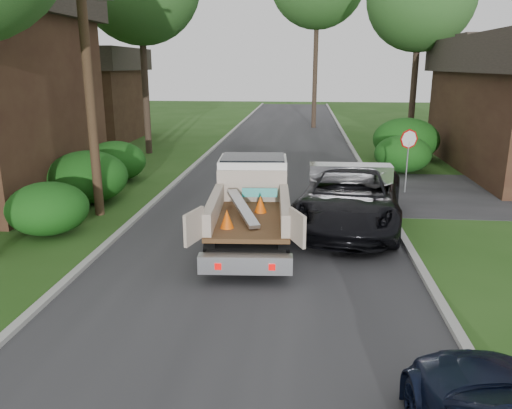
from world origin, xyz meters
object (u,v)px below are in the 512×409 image
Objects in this scene: black_pickup at (350,197)px; utility_pole at (86,53)px; stop_sign at (408,147)px; house_left_far at (80,93)px; flatbed_truck at (252,196)px.

utility_pole is at bearing -173.12° from black_pickup.
black_pickup is (-2.52, -4.35, -0.88)m from stop_sign.
stop_sign is at bearing 20.62° from utility_pole.
flatbed_truck is (13.25, -18.55, -1.89)m from house_left_far.
flatbed_truck is at bearing -54.47° from house_left_far.
house_left_far reaches higher than flatbed_truck.
black_pickup is at bearing 18.88° from flatbed_truck.
flatbed_truck is at bearing -16.36° from utility_pole.
utility_pole is at bearing -64.77° from house_left_far.
flatbed_truck reaches higher than black_pickup.
house_left_far is 22.88m from flatbed_truck.
black_pickup is at bearing -120.05° from stop_sign.
black_pickup is (2.93, 1.21, -0.27)m from flatbed_truck.
house_left_far is 1.31× the size of flatbed_truck.
stop_sign is 5.10m from black_pickup.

